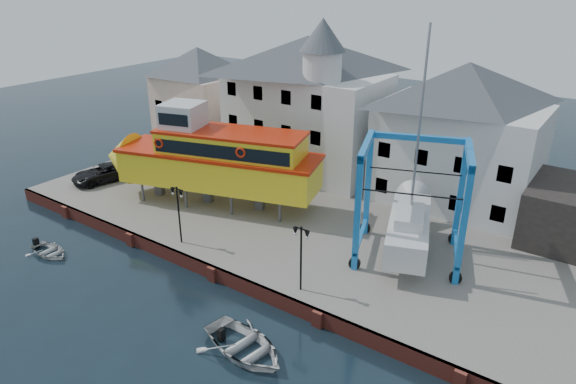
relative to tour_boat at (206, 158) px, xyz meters
The scene contains 13 objects.
ground 11.31m from the tour_boat, 45.60° to the right, with size 140.00×140.00×0.00m, color #16242D.
hardstanding 9.13m from the tour_boat, 27.16° to the left, with size 44.00×22.00×1.00m, color #625D55.
quay_wall 11.04m from the tour_boat, 45.19° to the right, with size 44.00×0.47×1.00m.
building_pink 15.27m from the tour_boat, 135.41° to the left, with size 8.00×7.00×10.30m.
building_white_main 11.59m from the tour_boat, 78.27° to the left, with size 14.00×8.30×14.00m.
building_white_right 20.02m from the tour_boat, 35.83° to the left, with size 12.00×8.00×11.20m.
lamp_post_left 6.92m from the tour_boat, 62.63° to the right, with size 1.12×0.32×4.20m.
lamp_post_right 14.54m from the tour_boat, 24.93° to the right, with size 1.12×0.32×4.20m.
tour_boat is the anchor object (origin of this frame).
travel_lift 16.58m from the tour_boat, ahead, with size 8.27×10.02×14.74m.
van 11.43m from the tour_boat, 168.90° to the right, with size 2.49×5.39×1.50m, color black.
motorboat_b 18.06m from the tour_boat, 40.86° to the right, with size 3.72×5.21×1.08m, color silver.
motorboat_d 13.26m from the tour_boat, 111.69° to the right, with size 2.39×3.34×0.69m, color silver.
Camera 1 is at (20.15, -20.19, 18.43)m, focal length 32.00 mm.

